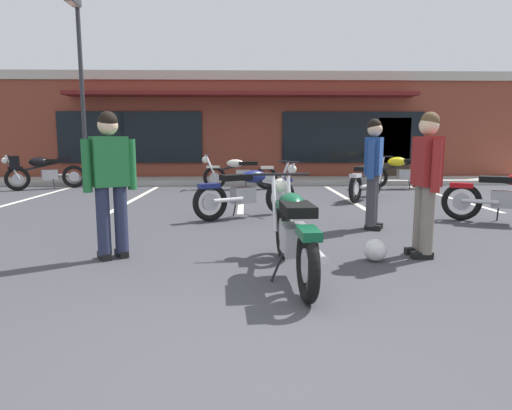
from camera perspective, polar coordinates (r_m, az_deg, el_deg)
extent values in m
plane|color=#3D3D42|center=(6.25, -2.24, -4.16)|extent=(80.00, 80.00, 0.00)
cube|color=#A8A59E|center=(14.09, -1.79, 3.15)|extent=(22.00, 1.80, 0.14)
cube|color=brown|center=(18.15, -1.74, 9.82)|extent=(18.71, 6.33, 3.62)
cube|color=#B2AD9E|center=(15.10, -1.83, 16.43)|extent=(18.71, 0.06, 0.30)
cube|color=black|center=(15.43, -15.99, 8.42)|extent=(4.79, 0.06, 1.70)
cube|color=black|center=(15.38, 12.44, 8.55)|extent=(4.79, 0.06, 1.70)
cube|color=#33281E|center=(15.78, 17.39, 6.90)|extent=(1.10, 0.06, 2.10)
cube|color=maroon|center=(14.61, -1.83, 14.14)|extent=(11.22, 0.90, 0.12)
cube|color=silver|center=(11.66, -27.03, 0.80)|extent=(0.12, 4.80, 0.01)
cube|color=silver|center=(10.82, -15.13, 0.91)|extent=(0.12, 4.80, 0.01)
cube|color=silver|center=(10.52, -1.91, 0.99)|extent=(0.12, 4.80, 0.01)
cube|color=silver|center=(10.78, 11.36, 1.01)|extent=(0.12, 4.80, 0.01)
cube|color=silver|center=(11.58, 23.39, 0.98)|extent=(0.12, 4.80, 0.01)
torus|color=black|center=(3.74, 6.68, -7.78)|extent=(0.14, 0.64, 0.64)
cylinder|color=#B7B7BC|center=(3.74, 6.68, -7.78)|extent=(0.08, 0.29, 0.29)
torus|color=black|center=(5.12, 3.50, -3.32)|extent=(0.14, 0.64, 0.64)
cylinder|color=#B7B7BC|center=(5.12, 3.50, -3.32)|extent=(0.08, 0.29, 0.29)
cylinder|color=silver|center=(5.15, 2.38, 0.37)|extent=(0.06, 0.33, 0.66)
cylinder|color=silver|center=(5.18, 4.35, 0.39)|extent=(0.06, 0.33, 0.66)
cylinder|color=black|center=(5.21, 3.27, 3.99)|extent=(0.66, 0.07, 0.03)
sphere|color=silver|center=(5.30, 3.14, 2.55)|extent=(0.18, 0.18, 0.17)
cube|color=#0F4C2D|center=(5.11, 3.46, 0.07)|extent=(0.16, 0.37, 0.06)
cube|color=#9E9EA3|center=(4.33, 5.03, -4.42)|extent=(0.26, 0.41, 0.28)
cylinder|color=silver|center=(4.02, 7.90, -6.09)|extent=(0.10, 0.55, 0.07)
cylinder|color=black|center=(4.48, 4.63, -0.86)|extent=(0.12, 0.94, 0.26)
ellipsoid|color=#0F4C2D|center=(4.49, 4.60, 0.19)|extent=(0.29, 0.49, 0.22)
cube|color=black|center=(4.14, 5.41, -0.53)|extent=(0.31, 0.54, 0.10)
cube|color=#0F4C2D|center=(3.66, 6.82, -3.64)|extent=(0.18, 0.37, 0.08)
cylinder|color=black|center=(4.30, 2.75, -8.06)|extent=(0.14, 0.03, 0.29)
torus|color=black|center=(13.31, 21.31, 3.35)|extent=(0.64, 0.11, 0.64)
cylinder|color=#B7B7BC|center=(13.31, 21.31, 3.35)|extent=(0.29, 0.06, 0.29)
torus|color=black|center=(12.84, 15.32, 3.46)|extent=(0.64, 0.11, 0.64)
cylinder|color=#B7B7BC|center=(12.84, 15.32, 3.46)|extent=(0.29, 0.06, 0.29)
cylinder|color=silver|center=(12.71, 15.05, 4.87)|extent=(0.33, 0.05, 0.66)
cylinder|color=silver|center=(12.88, 14.84, 4.92)|extent=(0.33, 0.05, 0.66)
cylinder|color=black|center=(12.76, 14.65, 6.34)|extent=(0.04, 0.66, 0.03)
sphere|color=silver|center=(12.74, 14.28, 5.72)|extent=(0.17, 0.17, 0.17)
cube|color=yellow|center=(12.81, 15.20, 4.80)|extent=(0.36, 0.15, 0.06)
cube|color=#9E9EA3|center=(13.08, 18.72, 3.75)|extent=(0.40, 0.25, 0.28)
cylinder|color=silver|center=(13.34, 20.02, 3.60)|extent=(0.55, 0.08, 0.07)
cylinder|color=black|center=(13.00, 17.93, 4.82)|extent=(0.94, 0.08, 0.26)
ellipsoid|color=yellow|center=(12.98, 17.79, 5.36)|extent=(0.53, 0.31, 0.26)
cube|color=yellow|center=(12.80, 15.18, 5.43)|extent=(0.24, 0.28, 0.36)
cube|color=black|center=(13.09, 19.21, 5.40)|extent=(0.40, 0.25, 0.10)
cube|color=yellow|center=(13.19, 20.45, 5.53)|extent=(0.32, 0.21, 0.16)
cylinder|color=black|center=(12.95, 19.21, 2.53)|extent=(0.03, 0.14, 0.29)
torus|color=black|center=(7.45, -5.94, 0.34)|extent=(0.60, 0.41, 0.64)
cylinder|color=#B7B7BC|center=(7.45, -5.94, 0.34)|extent=(0.28, 0.20, 0.29)
torus|color=black|center=(8.17, 3.18, 1.09)|extent=(0.60, 0.41, 0.64)
cylinder|color=#B7B7BC|center=(8.17, 3.18, 1.09)|extent=(0.28, 0.20, 0.29)
cylinder|color=silver|center=(8.27, 3.41, 3.40)|extent=(0.30, 0.20, 0.66)
cylinder|color=silver|center=(8.13, 4.14, 3.30)|extent=(0.30, 0.20, 0.66)
cylinder|color=black|center=(8.22, 4.25, 5.60)|extent=(0.36, 0.59, 0.03)
sphere|color=silver|center=(8.28, 4.69, 4.64)|extent=(0.23, 0.23, 0.17)
cube|color=navy|center=(8.17, 3.43, 3.19)|extent=(0.38, 0.30, 0.06)
cube|color=#9E9EA3|center=(7.74, -1.68, 1.28)|extent=(0.47, 0.41, 0.28)
cylinder|color=silver|center=(7.44, -3.60, 0.67)|extent=(0.51, 0.34, 0.07)
cylinder|color=black|center=(7.81, -0.42, 3.12)|extent=(0.84, 0.53, 0.26)
ellipsoid|color=navy|center=(7.82, -0.29, 3.71)|extent=(0.55, 0.47, 0.22)
cube|color=black|center=(7.64, -2.60, 3.59)|extent=(0.59, 0.50, 0.10)
cube|color=navy|center=(7.41, -6.11, 2.47)|extent=(0.39, 0.32, 0.08)
cylinder|color=black|center=(7.89, -2.77, -0.49)|extent=(0.09, 0.13, 0.29)
torus|color=black|center=(12.29, 1.34, 3.55)|extent=(0.64, 0.11, 0.64)
cylinder|color=#B7B7BC|center=(12.29, 1.34, 3.55)|extent=(0.29, 0.06, 0.29)
torus|color=black|center=(12.33, -5.38, 3.53)|extent=(0.64, 0.11, 0.64)
cylinder|color=#B7B7BC|center=(12.33, -5.38, 3.53)|extent=(0.29, 0.06, 0.29)
cylinder|color=silver|center=(12.23, -5.90, 4.99)|extent=(0.33, 0.05, 0.66)
cylinder|color=silver|center=(12.41, -5.82, 5.04)|extent=(0.33, 0.05, 0.66)
cylinder|color=black|center=(12.31, -6.26, 6.49)|extent=(0.04, 0.66, 0.03)
sphere|color=silver|center=(12.33, -6.62, 5.84)|extent=(0.17, 0.17, 0.17)
cube|color=beige|center=(12.32, -5.58, 4.92)|extent=(0.36, 0.15, 0.06)
cube|color=#9E9EA3|center=(12.29, -1.65, 3.92)|extent=(0.40, 0.25, 0.28)
cylinder|color=silver|center=(12.43, 0.07, 3.79)|extent=(0.55, 0.08, 0.07)
cylinder|color=black|center=(12.27, -2.59, 5.03)|extent=(0.94, 0.08, 0.26)
ellipsoid|color=beige|center=(12.27, -2.69, 5.41)|extent=(0.48, 0.27, 0.22)
cube|color=black|center=(12.26, -1.00, 5.41)|extent=(0.52, 0.29, 0.10)
cube|color=beige|center=(12.27, 1.44, 4.85)|extent=(0.36, 0.17, 0.08)
cylinder|color=black|center=(12.13, -1.33, 2.63)|extent=(0.03, 0.14, 0.29)
torus|color=black|center=(9.80, 12.73, 2.11)|extent=(0.44, 0.59, 0.64)
cylinder|color=#B7B7BC|center=(9.80, 12.73, 2.11)|extent=(0.21, 0.27, 0.29)
torus|color=black|center=(11.15, 15.25, 2.76)|extent=(0.44, 0.59, 0.64)
cylinder|color=#B7B7BC|center=(11.15, 15.25, 2.76)|extent=(0.21, 0.27, 0.29)
cylinder|color=silver|center=(11.25, 15.03, 4.45)|extent=(0.22, 0.29, 0.66)
cylinder|color=silver|center=(11.20, 15.91, 4.40)|extent=(0.22, 0.29, 0.66)
cylinder|color=black|center=(11.29, 15.66, 6.07)|extent=(0.57, 0.40, 0.03)
sphere|color=silver|center=(11.37, 15.75, 5.37)|extent=(0.24, 0.24, 0.17)
cube|color=silver|center=(11.17, 15.38, 4.31)|extent=(0.32, 0.38, 0.06)
cube|color=#9E9EA3|center=(10.39, 13.95, 2.86)|extent=(0.42, 0.47, 0.28)
cylinder|color=silver|center=(10.00, 14.02, 2.42)|extent=(0.37, 0.50, 0.07)
cylinder|color=black|center=(10.56, 14.34, 4.24)|extent=(0.58, 0.81, 0.26)
ellipsoid|color=silver|center=(10.57, 14.39, 4.67)|extent=(0.48, 0.54, 0.22)
cube|color=black|center=(10.23, 13.76, 4.58)|extent=(0.52, 0.59, 0.10)
cube|color=silver|center=(9.75, 12.74, 3.73)|extent=(0.33, 0.39, 0.08)
cylinder|color=black|center=(10.41, 12.84, 1.47)|extent=(0.13, 0.10, 0.29)
torus|color=black|center=(13.75, -22.49, 3.43)|extent=(0.59, 0.43, 0.64)
cylinder|color=#B7B7BC|center=(13.75, -22.49, 3.43)|extent=(0.28, 0.20, 0.29)
torus|color=black|center=(13.54, -28.47, 2.99)|extent=(0.59, 0.43, 0.64)
cylinder|color=#B7B7BC|center=(13.54, -28.47, 2.99)|extent=(0.28, 0.20, 0.29)
cylinder|color=silver|center=(13.43, -28.95, 4.28)|extent=(0.30, 0.21, 0.66)
cylinder|color=silver|center=(13.61, -29.02, 4.32)|extent=(0.30, 0.21, 0.66)
cylinder|color=black|center=(13.50, -29.42, 5.63)|extent=(0.38, 0.58, 0.03)
sphere|color=silver|center=(13.50, -29.72, 5.01)|extent=(0.23, 0.23, 0.17)
cube|color=black|center=(13.52, -28.73, 4.24)|extent=(0.38, 0.31, 0.06)
cube|color=#9E9EA3|center=(13.63, -25.15, 3.57)|extent=(0.47, 0.42, 0.28)
cylinder|color=silver|center=(13.83, -23.71, 3.55)|extent=(0.50, 0.35, 0.07)
cylinder|color=black|center=(13.59, -26.04, 4.52)|extent=(0.83, 0.55, 0.26)
ellipsoid|color=black|center=(13.58, -26.24, 5.01)|extent=(0.60, 0.53, 0.26)
cube|color=black|center=(13.51, -28.81, 4.83)|extent=(0.35, 0.36, 0.36)
cube|color=black|center=(13.63, -24.83, 5.19)|extent=(0.47, 0.42, 0.10)
cube|color=black|center=(13.67, -23.59, 5.44)|extent=(0.38, 0.34, 0.16)
cylinder|color=black|center=(13.49, -24.67, 2.45)|extent=(0.09, 0.13, 0.29)
torus|color=black|center=(8.26, 25.03, 0.39)|extent=(0.62, 0.37, 0.64)
cylinder|color=#B7B7BC|center=(8.26, 25.03, 0.39)|extent=(0.29, 0.18, 0.29)
cube|color=#9E9EA3|center=(8.29, 29.49, 0.66)|extent=(0.46, 0.39, 0.28)
cylinder|color=silver|center=(8.13, 26.96, 0.42)|extent=(0.53, 0.30, 0.07)
cube|color=black|center=(8.25, 28.68, 2.93)|extent=(0.59, 0.48, 0.10)
cube|color=#B70F14|center=(8.23, 25.02, 2.32)|extent=(0.39, 0.30, 0.08)
cylinder|color=black|center=(8.50, 28.79, -0.90)|extent=(0.08, 0.13, 0.29)
cube|color=black|center=(5.47, 20.66, -6.10)|extent=(0.24, 0.10, 0.08)
cube|color=black|center=(5.65, 19.88, -5.61)|extent=(0.24, 0.10, 0.08)
cylinder|color=slate|center=(5.40, 21.28, -1.76)|extent=(0.15, 0.15, 0.80)
cylinder|color=slate|center=(5.58, 20.48, -1.40)|extent=(0.15, 0.15, 0.80)
cube|color=maroon|center=(5.42, 21.24, 5.31)|extent=(0.22, 0.38, 0.56)
cylinder|color=maroon|center=(5.20, 22.30, 4.70)|extent=(0.10, 0.10, 0.58)
cylinder|color=maroon|center=(5.65, 20.22, 5.06)|extent=(0.10, 0.10, 0.58)
sphere|color=beige|center=(5.42, 21.46, 9.53)|extent=(0.22, 0.22, 0.22)
sphere|color=brown|center=(5.42, 21.59, 10.05)|extent=(0.21, 0.21, 0.21)
cube|color=black|center=(5.39, -19.03, -6.24)|extent=(0.21, 0.26, 0.08)
cube|color=black|center=(5.44, -17.00, -6.00)|extent=(0.21, 0.26, 0.08)
cylinder|color=#232842|center=(5.26, -19.13, -1.90)|extent=(0.21, 0.21, 0.80)
cylinder|color=#232842|center=(5.32, -17.06, -1.71)|extent=(0.21, 0.21, 0.80)
cube|color=#1E6633|center=(5.22, -18.42, 5.35)|extent=(0.44, 0.39, 0.56)
cylinder|color=#1E6633|center=(5.16, -21.07, 4.74)|extent=(0.14, 0.14, 0.58)
cylinder|color=#1E6633|center=(5.30, -15.80, 5.06)|extent=(0.14, 0.14, 0.58)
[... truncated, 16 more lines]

